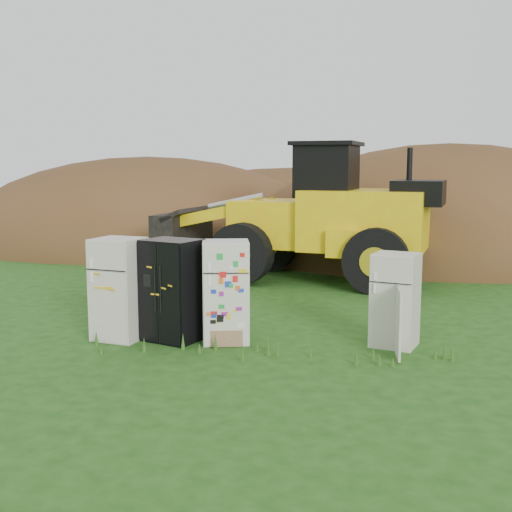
{
  "coord_description": "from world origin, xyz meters",
  "views": [
    {
      "loc": [
        1.09,
        -10.94,
        3.1
      ],
      "look_at": [
        -0.26,
        2.0,
        1.25
      ],
      "focal_mm": 45.0,
      "sensor_mm": 36.0,
      "label": 1
    }
  ],
  "objects_px": {
    "fridge_sticker": "(226,292)",
    "fridge_open_door": "(395,300)",
    "wheel_loader": "(293,212)",
    "fridge_black_side": "(172,290)",
    "fridge_leftmost": "(119,289)"
  },
  "relations": [
    {
      "from": "fridge_leftmost",
      "to": "wheel_loader",
      "type": "distance_m",
      "value": 7.05
    },
    {
      "from": "fridge_open_door",
      "to": "wheel_loader",
      "type": "height_order",
      "value": "wheel_loader"
    },
    {
      "from": "fridge_sticker",
      "to": "fridge_open_door",
      "type": "xyz_separation_m",
      "value": [
        2.93,
        0.03,
        -0.09
      ]
    },
    {
      "from": "fridge_sticker",
      "to": "wheel_loader",
      "type": "bearing_deg",
      "value": 73.07
    },
    {
      "from": "fridge_sticker",
      "to": "fridge_open_door",
      "type": "bearing_deg",
      "value": -8.67
    },
    {
      "from": "fridge_leftmost",
      "to": "fridge_black_side",
      "type": "distance_m",
      "value": 0.96
    },
    {
      "from": "fridge_leftmost",
      "to": "fridge_open_door",
      "type": "bearing_deg",
      "value": 15.14
    },
    {
      "from": "fridge_black_side",
      "to": "wheel_loader",
      "type": "bearing_deg",
      "value": 98.13
    },
    {
      "from": "fridge_open_door",
      "to": "wheel_loader",
      "type": "relative_size",
      "value": 0.21
    },
    {
      "from": "fridge_open_door",
      "to": "wheel_loader",
      "type": "bearing_deg",
      "value": 128.8
    },
    {
      "from": "wheel_loader",
      "to": "fridge_sticker",
      "type": "bearing_deg",
      "value": -83.99
    },
    {
      "from": "fridge_black_side",
      "to": "wheel_loader",
      "type": "xyz_separation_m",
      "value": [
        1.82,
        6.39,
        0.95
      ]
    },
    {
      "from": "fridge_leftmost",
      "to": "fridge_open_door",
      "type": "height_order",
      "value": "fridge_leftmost"
    },
    {
      "from": "fridge_sticker",
      "to": "fridge_black_side",
      "type": "bearing_deg",
      "value": 170.36
    },
    {
      "from": "wheel_loader",
      "to": "fridge_leftmost",
      "type": "bearing_deg",
      "value": -99.76
    }
  ]
}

